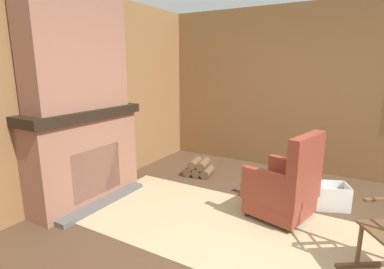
# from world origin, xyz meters

# --- Properties ---
(ground_plane) EXTENTS (14.00, 14.00, 0.00)m
(ground_plane) POSITION_xyz_m (0.00, 0.00, 0.00)
(ground_plane) COLOR #4C3523
(wood_panel_wall_left) EXTENTS (0.06, 5.78, 2.67)m
(wood_panel_wall_left) POSITION_xyz_m (-2.62, 0.00, 1.34)
(wood_panel_wall_left) COLOR olive
(wood_panel_wall_left) RESTS_ON ground
(wood_panel_wall_back) EXTENTS (5.78, 0.09, 2.67)m
(wood_panel_wall_back) POSITION_xyz_m (0.03, 2.62, 1.34)
(wood_panel_wall_back) COLOR olive
(wood_panel_wall_back) RESTS_ON ground
(fireplace_hearth) EXTENTS (0.63, 1.57, 1.20)m
(fireplace_hearth) POSITION_xyz_m (-2.37, 0.00, 0.60)
(fireplace_hearth) COLOR #93604C
(fireplace_hearth) RESTS_ON ground
(chimney_breast) EXTENTS (0.37, 1.29, 1.45)m
(chimney_breast) POSITION_xyz_m (-2.38, 0.00, 1.93)
(chimney_breast) COLOR #93604C
(chimney_breast) RESTS_ON fireplace_hearth
(area_rug) EXTENTS (3.54, 1.58, 0.01)m
(area_rug) POSITION_xyz_m (-0.50, 0.27, 0.01)
(area_rug) COLOR tan
(area_rug) RESTS_ON ground
(armchair) EXTENTS (0.79, 0.81, 1.02)m
(armchair) POSITION_xyz_m (-0.05, 0.79, 0.36)
(armchair) COLOR brown
(armchair) RESTS_ON ground
(firewood_stack) EXTENTS (0.48, 0.41, 0.26)m
(firewood_stack) POSITION_xyz_m (-1.56, 1.53, 0.12)
(firewood_stack) COLOR brown
(firewood_stack) RESTS_ON ground
(laundry_basket) EXTENTS (0.51, 0.44, 0.30)m
(laundry_basket) POSITION_xyz_m (0.38, 1.35, 0.15)
(laundry_basket) COLOR white
(laundry_basket) RESTS_ON ground
(oil_lamp_vase) EXTENTS (0.13, 0.13, 0.28)m
(oil_lamp_vase) POSITION_xyz_m (-2.43, -0.21, 1.30)
(oil_lamp_vase) COLOR #47708E
(oil_lamp_vase) RESTS_ON fireplace_hearth
(storage_case) EXTENTS (0.14, 0.24, 0.15)m
(storage_case) POSITION_xyz_m (-2.42, 0.33, 1.28)
(storage_case) COLOR black
(storage_case) RESTS_ON fireplace_hearth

